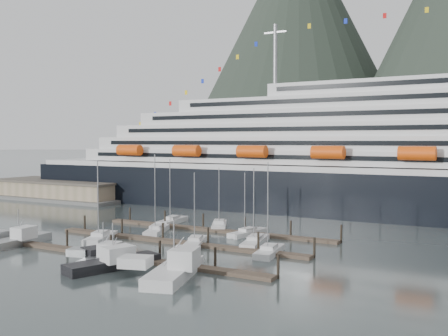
{
  "coord_description": "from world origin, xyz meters",
  "views": [
    {
      "loc": [
        44.6,
        -67.56,
        16.99
      ],
      "look_at": [
        -6.19,
        22.0,
        11.59
      ],
      "focal_mm": 42.0,
      "sensor_mm": 36.0,
      "label": 1
    }
  ],
  "objects_px": {
    "sailboat_d": "(255,242)",
    "sailboat_e": "(172,221)",
    "sailboat_c": "(196,243)",
    "sailboat_f": "(219,226)",
    "trawler_d": "(173,270)",
    "trawler_a": "(18,240)",
    "trawler_c": "(112,262)",
    "sailboat_b": "(157,231)",
    "sailboat_a": "(101,238)",
    "cruise_ship": "(443,163)",
    "sailboat_g": "(248,233)",
    "warehouse": "(63,191)",
    "trawler_b": "(103,258)",
    "sailboat_h": "(269,252)"
  },
  "relations": [
    {
      "from": "trawler_b",
      "to": "sailboat_b",
      "type": "bearing_deg",
      "value": 4.62
    },
    {
      "from": "sailboat_a",
      "to": "trawler_a",
      "type": "height_order",
      "value": "sailboat_a"
    },
    {
      "from": "sailboat_a",
      "to": "sailboat_d",
      "type": "height_order",
      "value": "sailboat_a"
    },
    {
      "from": "sailboat_b",
      "to": "trawler_d",
      "type": "distance_m",
      "value": 31.95
    },
    {
      "from": "sailboat_d",
      "to": "sailboat_f",
      "type": "distance_m",
      "value": 17.44
    },
    {
      "from": "trawler_b",
      "to": "sailboat_f",
      "type": "bearing_deg",
      "value": -13.03
    },
    {
      "from": "sailboat_d",
      "to": "trawler_b",
      "type": "bearing_deg",
      "value": 138.43
    },
    {
      "from": "sailboat_g",
      "to": "trawler_b",
      "type": "relative_size",
      "value": 1.14
    },
    {
      "from": "sailboat_d",
      "to": "sailboat_c",
      "type": "bearing_deg",
      "value": 110.26
    },
    {
      "from": "trawler_d",
      "to": "sailboat_f",
      "type": "bearing_deg",
      "value": 4.37
    },
    {
      "from": "sailboat_e",
      "to": "sailboat_g",
      "type": "relative_size",
      "value": 1.17
    },
    {
      "from": "cruise_ship",
      "to": "sailboat_h",
      "type": "bearing_deg",
      "value": -108.66
    },
    {
      "from": "sailboat_f",
      "to": "trawler_d",
      "type": "xyz_separation_m",
      "value": [
        13.66,
        -35.04,
        0.57
      ]
    },
    {
      "from": "sailboat_c",
      "to": "sailboat_b",
      "type": "bearing_deg",
      "value": 42.79
    },
    {
      "from": "sailboat_c",
      "to": "trawler_d",
      "type": "bearing_deg",
      "value": -177.02
    },
    {
      "from": "trawler_d",
      "to": "sailboat_e",
      "type": "bearing_deg",
      "value": 18.34
    },
    {
      "from": "sailboat_b",
      "to": "sailboat_f",
      "type": "bearing_deg",
      "value": -56.06
    },
    {
      "from": "cruise_ship",
      "to": "trawler_a",
      "type": "xyz_separation_m",
      "value": [
        -56.48,
        -65.43,
        -11.2
      ]
    },
    {
      "from": "sailboat_g",
      "to": "cruise_ship",
      "type": "bearing_deg",
      "value": -25.26
    },
    {
      "from": "trawler_d",
      "to": "trawler_a",
      "type": "bearing_deg",
      "value": 65.43
    },
    {
      "from": "sailboat_c",
      "to": "trawler_c",
      "type": "height_order",
      "value": "sailboat_c"
    },
    {
      "from": "cruise_ship",
      "to": "trawler_b",
      "type": "xyz_separation_m",
      "value": [
        -35.25,
        -68.62,
        -11.21
      ]
    },
    {
      "from": "cruise_ship",
      "to": "sailboat_a",
      "type": "height_order",
      "value": "cruise_ship"
    },
    {
      "from": "sailboat_c",
      "to": "sailboat_e",
      "type": "relative_size",
      "value": 0.9
    },
    {
      "from": "trawler_a",
      "to": "trawler_c",
      "type": "relative_size",
      "value": 0.89
    },
    {
      "from": "sailboat_b",
      "to": "sailboat_g",
      "type": "xyz_separation_m",
      "value": [
        15.53,
        6.34,
        -0.04
      ]
    },
    {
      "from": "sailboat_d",
      "to": "trawler_d",
      "type": "bearing_deg",
      "value": 168.25
    },
    {
      "from": "sailboat_d",
      "to": "sailboat_e",
      "type": "height_order",
      "value": "sailboat_e"
    },
    {
      "from": "warehouse",
      "to": "sailboat_e",
      "type": "xyz_separation_m",
      "value": [
        54.76,
        -22.01,
        -1.83
      ]
    },
    {
      "from": "warehouse",
      "to": "trawler_c",
      "type": "height_order",
      "value": "trawler_c"
    },
    {
      "from": "sailboat_a",
      "to": "sailboat_f",
      "type": "bearing_deg",
      "value": -48.77
    },
    {
      "from": "sailboat_a",
      "to": "sailboat_c",
      "type": "distance_m",
      "value": 16.73
    },
    {
      "from": "sailboat_d",
      "to": "trawler_d",
      "type": "relative_size",
      "value": 0.93
    },
    {
      "from": "sailboat_b",
      "to": "trawler_c",
      "type": "xyz_separation_m",
      "value": [
        10.86,
        -24.2,
        0.44
      ]
    },
    {
      "from": "sailboat_c",
      "to": "sailboat_d",
      "type": "xyz_separation_m",
      "value": [
        8.18,
        5.28,
        0.0
      ]
    },
    {
      "from": "warehouse",
      "to": "sailboat_h",
      "type": "relative_size",
      "value": 3.23
    },
    {
      "from": "trawler_a",
      "to": "sailboat_d",
      "type": "bearing_deg",
      "value": -65.53
    },
    {
      "from": "cruise_ship",
      "to": "sailboat_g",
      "type": "distance_m",
      "value": 49.5
    },
    {
      "from": "sailboat_f",
      "to": "trawler_c",
      "type": "bearing_deg",
      "value": 159.13
    },
    {
      "from": "sailboat_c",
      "to": "sailboat_f",
      "type": "distance_m",
      "value": 17.33
    },
    {
      "from": "sailboat_a",
      "to": "sailboat_d",
      "type": "relative_size",
      "value": 1.09
    },
    {
      "from": "cruise_ship",
      "to": "warehouse",
      "type": "xyz_separation_m",
      "value": [
        -102.03,
        -12.94,
        -9.79
      ]
    },
    {
      "from": "warehouse",
      "to": "sailboat_b",
      "type": "distance_m",
      "value": 67.33
    },
    {
      "from": "trawler_a",
      "to": "trawler_c",
      "type": "distance_m",
      "value": 24.53
    },
    {
      "from": "trawler_c",
      "to": "sailboat_d",
      "type": "bearing_deg",
      "value": -3.06
    },
    {
      "from": "trawler_a",
      "to": "trawler_b",
      "type": "relative_size",
      "value": 1.17
    },
    {
      "from": "sailboat_g",
      "to": "trawler_d",
      "type": "xyz_separation_m",
      "value": [
        5.2,
        -30.64,
        0.59
      ]
    },
    {
      "from": "trawler_c",
      "to": "sailboat_f",
      "type": "bearing_deg",
      "value": 25.04
    },
    {
      "from": "sailboat_h",
      "to": "trawler_b",
      "type": "xyz_separation_m",
      "value": [
        -17.64,
        -16.5,
        0.4
      ]
    },
    {
      "from": "sailboat_a",
      "to": "sailboat_c",
      "type": "bearing_deg",
      "value": -95.01
    }
  ]
}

